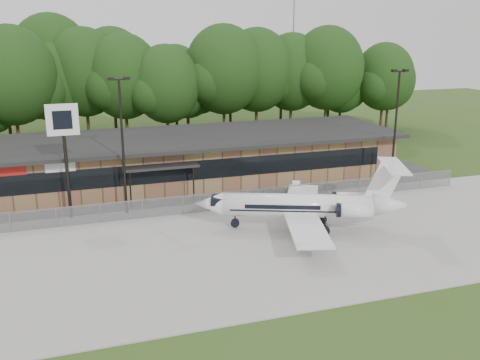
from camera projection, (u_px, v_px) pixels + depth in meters
name	position (u px, v px, depth m)	size (l,w,h in m)	color
ground	(266.00, 309.00, 26.76)	(160.00, 160.00, 0.00)	#354E1B
apron	(222.00, 248.00, 34.06)	(64.00, 18.00, 0.08)	#9E9B93
parking_lot	(183.00, 196.00, 44.57)	(50.00, 9.00, 0.06)	#383835
terminal	(172.00, 159.00, 48.04)	(41.00, 11.65, 4.30)	olive
fence	(196.00, 204.00, 40.25)	(46.00, 0.04, 1.52)	gray
treeline	(141.00, 81.00, 63.08)	(72.00, 12.00, 15.00)	#1A3711
radio_mast	(293.00, 35.00, 73.73)	(0.20, 0.20, 25.00)	gray
light_pole_mid	(122.00, 136.00, 38.70)	(1.55, 0.30, 10.23)	black
light_pole_right	(396.00, 120.00, 45.55)	(1.55, 0.30, 10.23)	black
business_jet	(305.00, 206.00, 36.64)	(14.30, 12.78, 4.90)	white
pole_sign	(63.00, 132.00, 37.64)	(2.22, 0.28, 8.46)	black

